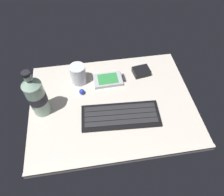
{
  "coord_description": "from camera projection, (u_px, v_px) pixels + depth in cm",
  "views": [
    {
      "loc": [
        -7.29,
        -47.02,
        66.64
      ],
      "look_at": [
        0.0,
        0.0,
        3.0
      ],
      "focal_mm": 33.28,
      "sensor_mm": 36.0,
      "label": 1
    }
  ],
  "objects": [
    {
      "name": "juice_cup",
      "position": [
        78.0,
        75.0,
        0.85
      ],
      "size": [
        6.4,
        6.4,
        8.5
      ],
      "color": "silver",
      "rests_on": "ground_plane"
    },
    {
      "name": "ground_plane",
      "position": [
        112.0,
        104.0,
        0.83
      ],
      "size": [
        64.0,
        48.0,
        2.8
      ],
      "color": "beige"
    },
    {
      "name": "keyboard",
      "position": [
        121.0,
        116.0,
        0.77
      ],
      "size": [
        29.65,
        12.85,
        1.7
      ],
      "color": "black",
      "rests_on": "ground_plane"
    },
    {
      "name": "water_bottle",
      "position": [
        36.0,
        96.0,
        0.73
      ],
      "size": [
        6.73,
        6.73,
        20.8
      ],
      "color": "#9EC1A8",
      "rests_on": "ground_plane"
    },
    {
      "name": "handheld_device",
      "position": [
        109.0,
        80.0,
        0.88
      ],
      "size": [
        12.93,
        7.88,
        1.5
      ],
      "color": "#B7BABF",
      "rests_on": "ground_plane"
    },
    {
      "name": "trackball_mouse",
      "position": [
        82.0,
        92.0,
        0.84
      ],
      "size": [
        2.2,
        2.2,
        2.2
      ],
      "primitive_type": "sphere",
      "color": "#2338B2",
      "rests_on": "ground_plane"
    },
    {
      "name": "charger_block",
      "position": [
        141.0,
        71.0,
        0.9
      ],
      "size": [
        7.75,
        6.57,
        2.4
      ],
      "primitive_type": "cube",
      "rotation": [
        0.0,
        0.0,
        0.15
      ],
      "color": "black",
      "rests_on": "ground_plane"
    }
  ]
}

